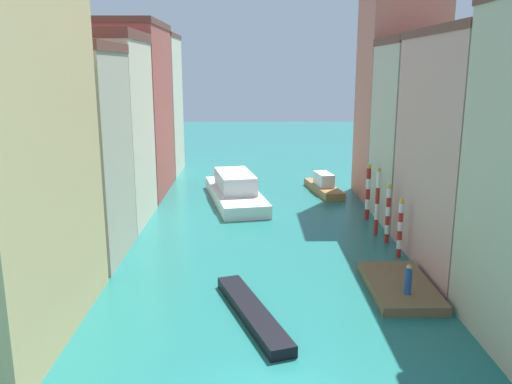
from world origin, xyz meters
TOP-DOWN VIEW (x-y plane):
  - ground_plane at (0.00, 24.50)m, footprint 154.00×154.00m
  - building_left_1 at (-12.24, 15.68)m, footprint 6.54×7.48m
  - building_left_2 at (-12.24, 23.63)m, footprint 6.54×8.44m
  - building_left_3 at (-12.24, 33.57)m, footprint 6.54×10.98m
  - building_left_4 at (-12.24, 43.45)m, footprint 6.54×7.96m
  - building_right_1 at (12.24, 13.97)m, footprint 6.54×11.48m
  - building_right_2 at (12.24, 23.79)m, footprint 6.54×7.82m
  - building_right_3 at (12.24, 31.27)m, footprint 6.54×7.22m
  - waterfront_dock at (7.06, 9.93)m, footprint 3.34×6.38m
  - person_on_dock at (7.02, 8.41)m, footprint 0.36×0.36m
  - mooring_pole_0 at (8.41, 15.12)m, footprint 0.33×0.33m
  - mooring_pole_1 at (8.37, 18.02)m, footprint 0.32×0.32m
  - mooring_pole_2 at (8.03, 19.78)m, footprint 0.31×0.31m
  - mooring_pole_3 at (8.27, 23.88)m, footprint 0.39×0.39m
  - vaporetto_white at (-2.37, 29.63)m, footprint 6.22×13.14m
  - gondola_black at (-0.92, 6.85)m, footprint 3.77×8.18m
  - motorboat_0 at (6.07, 33.23)m, footprint 3.10×7.54m

SIDE VIEW (x-z plane):
  - ground_plane at x=0.00m, z-range 0.00..0.00m
  - waterfront_dock at x=7.06m, z-range 0.00..0.50m
  - gondola_black at x=-0.92m, z-range 0.00..0.55m
  - motorboat_0 at x=6.07m, z-range -0.30..1.59m
  - vaporetto_white at x=-2.37m, z-range -0.32..2.34m
  - person_on_dock at x=7.02m, z-range 0.45..2.03m
  - mooring_pole_0 at x=8.41m, z-range 0.05..3.88m
  - mooring_pole_1 at x=8.37m, z-range 0.05..4.18m
  - mooring_pole_3 at x=8.27m, z-range 0.06..4.50m
  - mooring_pole_2 at x=8.03m, z-range 0.05..4.97m
  - building_left_1 at x=-12.24m, z-range 0.01..13.25m
  - building_right_2 at x=12.24m, z-range 0.01..13.98m
  - building_right_1 at x=12.24m, z-range 0.01..14.02m
  - building_left_2 at x=-12.24m, z-range 0.01..14.38m
  - building_left_4 at x=-12.24m, z-range 0.01..15.34m
  - building_left_3 at x=-12.24m, z-range 0.01..15.85m
  - building_right_3 at x=12.24m, z-range 0.01..21.73m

